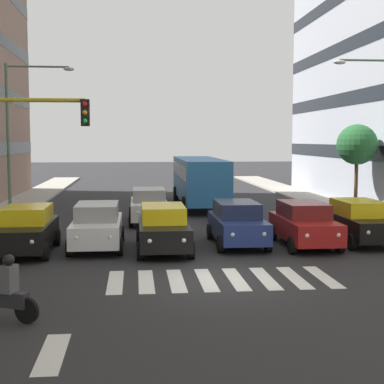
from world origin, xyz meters
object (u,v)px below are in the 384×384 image
(car_4, at_px, (97,225))
(car_2, at_px, (237,223))
(car_0, at_px, (359,221))
(street_tree_2, at_px, (357,145))
(car_row2_0, at_px, (149,205))
(car_1, at_px, (304,224))
(car_5, at_px, (27,229))
(street_lamp_right, at_px, (19,124))
(car_3, at_px, (163,228))
(motorcycle_with_rider, at_px, (7,294))
(bus_behind_traffic, at_px, (199,177))

(car_4, bearing_deg, car_2, -178.86)
(car_0, height_order, street_tree_2, street_tree_2)
(car_2, distance_m, street_tree_2, 12.33)
(car_row2_0, distance_m, street_tree_2, 12.25)
(car_4, height_order, street_tree_2, street_tree_2)
(car_row2_0, relative_size, street_tree_2, 0.91)
(car_1, xyz_separation_m, car_4, (8.08, -0.36, 0.00))
(car_row2_0, bearing_deg, street_tree_2, -169.45)
(car_1, bearing_deg, car_row2_0, -49.26)
(car_5, bearing_deg, street_lamp_right, -77.79)
(car_3, distance_m, car_row2_0, 7.38)
(car_1, height_order, car_2, same)
(car_0, xyz_separation_m, motorcycle_with_rider, (12.02, 8.80, -0.24))
(car_0, bearing_deg, car_1, 10.30)
(bus_behind_traffic, bearing_deg, car_5, 60.01)
(car_1, bearing_deg, car_2, -10.33)
(car_1, relative_size, bus_behind_traffic, 0.42)
(car_3, bearing_deg, motorcycle_with_rider, 62.99)
(car_1, xyz_separation_m, car_2, (2.59, -0.47, 0.00))
(motorcycle_with_rider, bearing_deg, street_lamp_right, -80.11)
(car_2, xyz_separation_m, street_lamp_right, (9.93, -8.03, 4.10))
(bus_behind_traffic, bearing_deg, street_lamp_right, 27.44)
(car_2, height_order, car_4, same)
(car_5, distance_m, bus_behind_traffic, 16.11)
(car_5, height_order, street_lamp_right, street_lamp_right)
(street_lamp_right, bearing_deg, car_2, 141.05)
(car_5, relative_size, motorcycle_with_rider, 2.79)
(bus_behind_traffic, bearing_deg, car_3, 78.08)
(car_1, height_order, car_3, same)
(car_1, bearing_deg, motorcycle_with_rider, 41.11)
(bus_behind_traffic, bearing_deg, car_4, 67.53)
(car_row2_0, height_order, street_lamp_right, street_lamp_right)
(street_lamp_right, bearing_deg, car_3, 127.65)
(motorcycle_with_rider, bearing_deg, car_5, -82.65)
(car_4, bearing_deg, bus_behind_traffic, -112.47)
(car_5, bearing_deg, car_row2_0, -123.37)
(car_2, bearing_deg, motorcycle_with_rider, 51.62)
(car_row2_0, bearing_deg, car_0, 142.44)
(car_5, relative_size, car_row2_0, 1.00)
(car_1, bearing_deg, car_5, 1.44)
(car_row2_0, relative_size, street_lamp_right, 0.56)
(car_4, bearing_deg, car_1, 177.43)
(car_1, height_order, bus_behind_traffic, bus_behind_traffic)
(car_3, xyz_separation_m, motorcycle_with_rider, (4.00, 7.86, -0.24))
(motorcycle_with_rider, height_order, street_tree_2, street_tree_2)
(bus_behind_traffic, relative_size, street_lamp_right, 1.33)
(car_1, relative_size, car_4, 1.00)
(car_4, bearing_deg, car_3, 160.99)
(car_3, relative_size, street_lamp_right, 0.56)
(car_4, distance_m, motorcycle_with_rider, 8.85)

